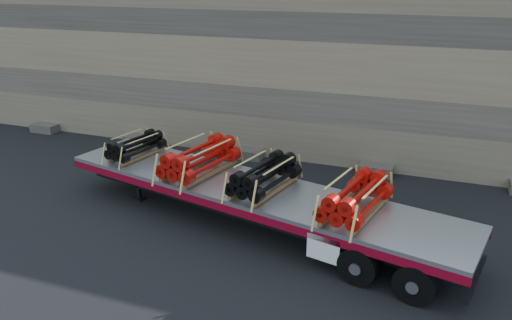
{
  "coord_description": "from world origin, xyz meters",
  "views": [
    {
      "loc": [
        3.67,
        -12.6,
        6.95
      ],
      "look_at": [
        -1.22,
        0.78,
        1.53
      ],
      "focal_mm": 35.0,
      "sensor_mm": 36.0,
      "label": 1
    }
  ],
  "objects_px": {
    "trailer": "(251,206)",
    "bundle_midfront": "(200,159)",
    "bundle_front": "(136,147)",
    "bundle_rear": "(355,199)",
    "bundle_midrear": "(264,177)"
  },
  "relations": [
    {
      "from": "trailer",
      "to": "bundle_midfront",
      "type": "bearing_deg",
      "value": -180.0
    },
    {
      "from": "bundle_front",
      "to": "bundle_midfront",
      "type": "relative_size",
      "value": 0.75
    },
    {
      "from": "bundle_front",
      "to": "bundle_rear",
      "type": "xyz_separation_m",
      "value": [
        7.44,
        -1.7,
        0.08
      ]
    },
    {
      "from": "bundle_midrear",
      "to": "trailer",
      "type": "bearing_deg",
      "value": 180.0
    },
    {
      "from": "bundle_front",
      "to": "bundle_rear",
      "type": "relative_size",
      "value": 0.81
    },
    {
      "from": "trailer",
      "to": "bundle_midrear",
      "type": "bearing_deg",
      "value": -0.0
    },
    {
      "from": "bundle_midfront",
      "to": "bundle_rear",
      "type": "bearing_deg",
      "value": -0.0
    },
    {
      "from": "trailer",
      "to": "bundle_rear",
      "type": "distance_m",
      "value": 3.29
    },
    {
      "from": "bundle_front",
      "to": "bundle_midfront",
      "type": "height_order",
      "value": "bundle_midfront"
    },
    {
      "from": "bundle_front",
      "to": "bundle_midrear",
      "type": "bearing_deg",
      "value": 0.0
    },
    {
      "from": "bundle_midfront",
      "to": "bundle_midrear",
      "type": "height_order",
      "value": "bundle_midfront"
    },
    {
      "from": "bundle_front",
      "to": "bundle_midrear",
      "type": "relative_size",
      "value": 0.84
    },
    {
      "from": "bundle_front",
      "to": "bundle_rear",
      "type": "distance_m",
      "value": 7.63
    },
    {
      "from": "bundle_midfront",
      "to": "bundle_midrear",
      "type": "bearing_deg",
      "value": 0.0
    },
    {
      "from": "trailer",
      "to": "bundle_midfront",
      "type": "distance_m",
      "value": 2.12
    }
  ]
}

